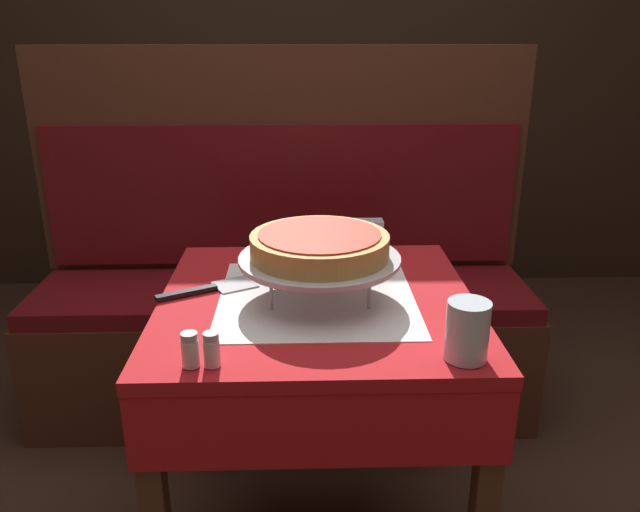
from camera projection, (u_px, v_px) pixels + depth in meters
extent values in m
cube|color=red|center=(317.00, 303.00, 1.48)|extent=(0.74, 0.74, 0.03)
cube|color=white|center=(317.00, 297.00, 1.48)|extent=(0.46, 0.46, 0.00)
cube|color=red|center=(317.00, 340.00, 1.52)|extent=(0.74, 0.74, 0.17)
cube|color=#4C331E|center=(205.00, 369.00, 1.92)|extent=(0.05, 0.05, 0.71)
cube|color=#4C331E|center=(422.00, 366.00, 1.94)|extent=(0.05, 0.05, 0.71)
cube|color=beige|center=(283.00, 174.00, 2.82)|extent=(0.63, 0.63, 0.03)
cube|color=white|center=(283.00, 171.00, 2.82)|extent=(0.39, 0.39, 0.00)
cube|color=beige|center=(284.00, 192.00, 2.85)|extent=(0.63, 0.63, 0.14)
cube|color=#4C331E|center=(218.00, 273.00, 2.68)|extent=(0.05, 0.05, 0.71)
cube|color=#4C331E|center=(348.00, 272.00, 2.69)|extent=(0.05, 0.05, 0.71)
cube|color=#4C331E|center=(232.00, 233.00, 3.21)|extent=(0.05, 0.05, 0.71)
cube|color=#4C331E|center=(341.00, 232.00, 3.22)|extent=(0.05, 0.05, 0.71)
cube|color=#4C2819|center=(284.00, 354.00, 2.29)|extent=(1.76, 0.48, 0.43)
cube|color=#600F14|center=(283.00, 292.00, 2.21)|extent=(1.72, 0.47, 0.06)
cube|color=#4C2819|center=(282.00, 161.00, 2.26)|extent=(1.76, 0.06, 0.80)
cube|color=#600F14|center=(282.00, 196.00, 2.26)|extent=(1.69, 0.02, 0.51)
cube|color=black|center=(307.00, 59.00, 3.14)|extent=(6.00, 0.04, 2.40)
cylinder|color=#ADADB2|center=(318.00, 262.00, 1.58)|extent=(0.01, 0.01, 0.09)
cylinder|color=#ADADB2|center=(271.00, 292.00, 1.40)|extent=(0.01, 0.01, 0.09)
cylinder|color=#ADADB2|center=(369.00, 291.00, 1.40)|extent=(0.01, 0.01, 0.09)
cylinder|color=#ADADB2|center=(320.00, 265.00, 1.44)|extent=(0.26, 0.26, 0.01)
cylinder|color=silver|center=(320.00, 262.00, 1.44)|extent=(0.36, 0.36, 0.01)
cylinder|color=silver|center=(320.00, 259.00, 1.44)|extent=(0.38, 0.38, 0.01)
cylinder|color=tan|center=(320.00, 246.00, 1.43)|extent=(0.32, 0.32, 0.05)
cylinder|color=red|center=(320.00, 235.00, 1.42)|extent=(0.28, 0.28, 0.01)
cube|color=#BCBCC1|center=(235.00, 285.00, 1.54)|extent=(0.12, 0.12, 0.00)
cube|color=black|center=(187.00, 293.00, 1.49)|extent=(0.14, 0.09, 0.01)
cylinder|color=silver|center=(467.00, 331.00, 1.18)|extent=(0.08, 0.08, 0.12)
cylinder|color=silver|center=(190.00, 353.00, 1.17)|extent=(0.03, 0.03, 0.05)
cylinder|color=#B7B7BC|center=(189.00, 337.00, 1.15)|extent=(0.03, 0.03, 0.02)
cylinder|color=silver|center=(212.00, 353.00, 1.17)|extent=(0.03, 0.03, 0.05)
cylinder|color=#B7B7BC|center=(211.00, 337.00, 1.16)|extent=(0.03, 0.03, 0.02)
cube|color=#B2B2B7|center=(365.00, 235.00, 1.77)|extent=(0.10, 0.05, 0.09)
cube|color=black|center=(271.00, 166.00, 2.83)|extent=(0.13, 0.13, 0.03)
cylinder|color=black|center=(270.00, 146.00, 2.80)|extent=(0.01, 0.01, 0.15)
cylinder|color=red|center=(271.00, 149.00, 2.84)|extent=(0.04, 0.04, 0.12)
cylinder|color=gold|center=(270.00, 152.00, 2.77)|extent=(0.04, 0.04, 0.12)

